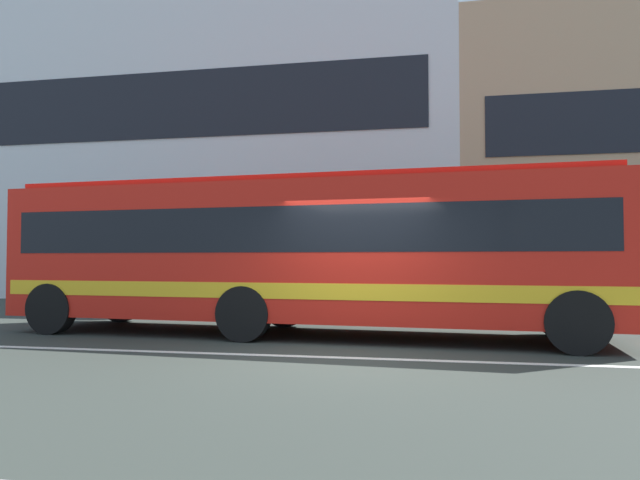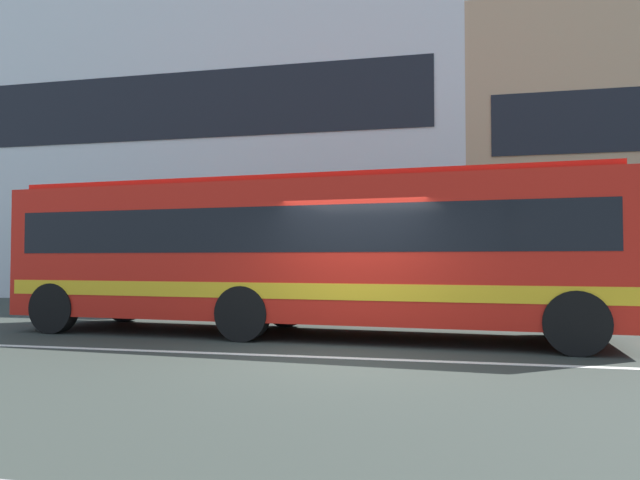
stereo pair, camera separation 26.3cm
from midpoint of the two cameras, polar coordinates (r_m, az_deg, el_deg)
name	(u,v)px [view 1 (the left image)]	position (r m, az deg, el deg)	size (l,w,h in m)	color
ground_plane	(346,358)	(8.76, 1.70, -11.62)	(160.00, 160.00, 0.00)	#303631
lane_centre_line	(346,358)	(8.76, 1.70, -11.60)	(60.00, 0.16, 0.01)	silver
hedge_row_far	(462,302)	(14.86, 13.47, -5.97)	(14.74, 1.10, 0.84)	#144D23
apartment_block_left	(177,160)	(27.61, -14.26, 7.73)	(24.90, 10.96, 12.20)	silver
transit_bus	(301,250)	(11.31, -2.53, -0.95)	(11.80, 3.37, 3.02)	red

